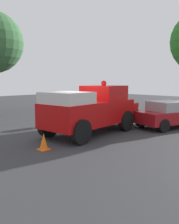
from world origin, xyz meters
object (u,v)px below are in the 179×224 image
Objects in this scene: vintage_fire_truck at (93,109)px; lawn_chair_by_car at (112,112)px; classic_hot_rod at (172,114)px; spectator_standing at (66,108)px; lawn_chair_spare at (94,111)px; traffic_cone at (44,142)px.

lawn_chair_by_car is (3.26, 1.50, -0.61)m from vintage_fire_truck.
spectator_standing is at bearing 126.27° from classic_hot_rod.
vintage_fire_truck is 2.96m from spectator_standing.
vintage_fire_truck is at bearing -136.78° from lawn_chair_spare.
lawn_chair_by_car is at bearing -27.90° from spectator_standing.
vintage_fire_truck is at bearing 12.62° from traffic_cone.
traffic_cone is (-6.65, -2.26, -0.28)m from lawn_chair_by_car.
lawn_chair_spare is 1.61× the size of traffic_cone.
classic_hot_rod reaches higher than traffic_cone.
traffic_cone is (-4.06, -3.64, -0.66)m from spectator_standing.
spectator_standing is (-2.20, 0.18, 0.37)m from lawn_chair_spare.
lawn_chair_by_car and lawn_chair_spare have the same top height.
classic_hot_rod is 7.78m from traffic_cone.
spectator_standing is at bearing 175.40° from lawn_chair_spare.
lawn_chair_by_car is 2.96m from spectator_standing.
lawn_chair_by_car is 1.00× the size of lawn_chair_spare.
classic_hot_rod is 7.40× the size of traffic_cone.
lawn_chair_spare is 7.16m from traffic_cone.
traffic_cone is at bearing -138.15° from spectator_standing.
classic_hot_rod is 6.10m from spectator_standing.
vintage_fire_truck is 9.66× the size of traffic_cone.
vintage_fire_truck reaches higher than spectator_standing.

